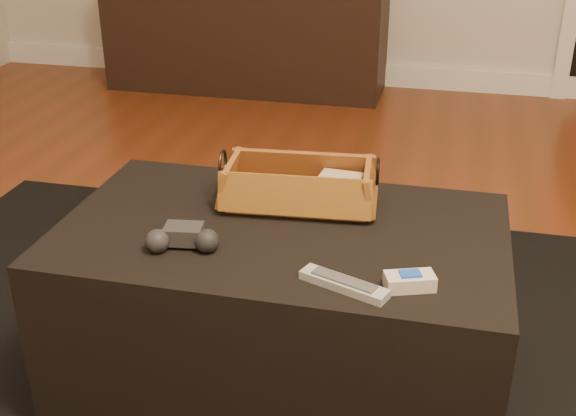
% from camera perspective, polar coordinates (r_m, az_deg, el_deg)
% --- Properties ---
extents(floor, '(5.00, 5.50, 0.01)m').
position_cam_1_polar(floor, '(1.81, 0.73, -14.95)').
color(floor, brown).
rests_on(floor, ground).
extents(baseboard, '(5.00, 0.04, 0.12)m').
position_cam_1_polar(baseboard, '(4.23, 9.00, 10.23)').
color(baseboard, white).
rests_on(baseboard, floor).
extents(media_cabinet, '(1.52, 0.45, 0.60)m').
position_cam_1_polar(media_cabinet, '(4.11, -3.31, 13.47)').
color(media_cabinet, black).
rests_on(media_cabinet, floor).
extents(area_rug, '(2.60, 2.00, 0.01)m').
position_cam_1_polar(area_rug, '(1.82, -0.86, -14.28)').
color(area_rug, black).
rests_on(area_rug, floor).
extents(ottoman, '(1.00, 0.60, 0.42)m').
position_cam_1_polar(ottoman, '(1.73, -0.50, -7.74)').
color(ottoman, black).
rests_on(ottoman, area_rug).
extents(tv_remote, '(0.20, 0.08, 0.02)m').
position_cam_1_polar(tv_remote, '(1.71, 0.19, 0.85)').
color(tv_remote, black).
rests_on(tv_remote, wicker_basket).
extents(cloth_bundle, '(0.11, 0.08, 0.06)m').
position_cam_1_polar(cloth_bundle, '(1.73, 4.19, 1.72)').
color(cloth_bundle, tan).
rests_on(cloth_bundle, wicker_basket).
extents(wicker_basket, '(0.38, 0.22, 0.13)m').
position_cam_1_polar(wicker_basket, '(1.71, 0.87, 1.63)').
color(wicker_basket, '#996022').
rests_on(wicker_basket, ottoman).
extents(game_controller, '(0.16, 0.10, 0.05)m').
position_cam_1_polar(game_controller, '(1.54, -8.31, -2.37)').
color(game_controller, '#262628').
rests_on(game_controller, ottoman).
extents(silver_remote, '(0.18, 0.10, 0.02)m').
position_cam_1_polar(silver_remote, '(1.40, 4.44, -6.00)').
color(silver_remote, '#B1B4B9').
rests_on(silver_remote, ottoman).
extents(cream_gadget, '(0.11, 0.08, 0.03)m').
position_cam_1_polar(cream_gadget, '(1.41, 9.59, -5.71)').
color(cream_gadget, beige).
rests_on(cream_gadget, ottoman).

